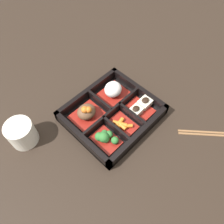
% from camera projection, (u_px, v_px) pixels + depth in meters
% --- Properties ---
extents(ground_plane, '(3.00, 3.00, 0.00)m').
position_uv_depth(ground_plane, '(112.00, 116.00, 0.70)').
color(ground_plane, black).
extents(bento_base, '(0.27, 0.24, 0.01)m').
position_uv_depth(bento_base, '(112.00, 115.00, 0.69)').
color(bento_base, black).
rests_on(bento_base, ground_plane).
extents(bento_rim, '(0.27, 0.24, 0.04)m').
position_uv_depth(bento_rim, '(112.00, 113.00, 0.68)').
color(bento_rim, black).
rests_on(bento_rim, ground_plane).
extents(bowl_stew, '(0.10, 0.08, 0.06)m').
position_uv_depth(bowl_stew, '(87.00, 112.00, 0.67)').
color(bowl_stew, maroon).
rests_on(bowl_stew, bento_base).
extents(bowl_rice, '(0.10, 0.08, 0.06)m').
position_uv_depth(bowl_rice, '(113.00, 90.00, 0.71)').
color(bowl_rice, maroon).
rests_on(bowl_rice, bento_base).
extents(bowl_greens, '(0.06, 0.08, 0.04)m').
position_uv_depth(bowl_greens, '(105.00, 138.00, 0.63)').
color(bowl_greens, maroon).
rests_on(bowl_greens, bento_base).
extents(bowl_carrots, '(0.05, 0.08, 0.02)m').
position_uv_depth(bowl_carrots, '(122.00, 124.00, 0.66)').
color(bowl_carrots, maroon).
rests_on(bowl_carrots, bento_base).
extents(bowl_tofu, '(0.09, 0.08, 0.03)m').
position_uv_depth(bowl_tofu, '(140.00, 107.00, 0.69)').
color(bowl_tofu, maroon).
rests_on(bowl_tofu, bento_base).
extents(tea_cup, '(0.08, 0.08, 0.07)m').
position_uv_depth(tea_cup, '(21.00, 133.00, 0.62)').
color(tea_cup, beige).
rests_on(tea_cup, ground_plane).
extents(chopsticks, '(0.16, 0.19, 0.01)m').
position_uv_depth(chopsticks, '(217.00, 133.00, 0.66)').
color(chopsticks, brown).
rests_on(chopsticks, ground_plane).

